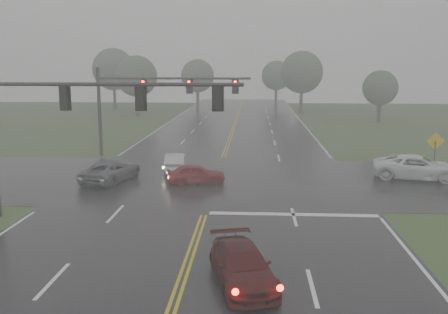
# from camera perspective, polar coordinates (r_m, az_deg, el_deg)

# --- Properties ---
(main_road) EXTENTS (18.00, 160.00, 0.02)m
(main_road) POSITION_cam_1_polar(r_m,az_deg,el_deg) (30.97, -1.21, -3.44)
(main_road) COLOR black
(main_road) RESTS_ON ground
(cross_street) EXTENTS (120.00, 14.00, 0.02)m
(cross_street) POSITION_cam_1_polar(r_m,az_deg,el_deg) (32.90, -0.93, -2.61)
(cross_street) COLOR black
(cross_street) RESTS_ON ground
(stop_bar) EXTENTS (8.50, 0.50, 0.01)m
(stop_bar) POSITION_cam_1_polar(r_m,az_deg,el_deg) (25.55, 7.93, -6.57)
(stop_bar) COLOR silver
(stop_bar) RESTS_ON ground
(sedan_maroon) EXTENTS (2.85, 4.75, 1.29)m
(sedan_maroon) POSITION_cam_1_polar(r_m,az_deg,el_deg) (17.80, 2.08, -14.27)
(sedan_maroon) COLOR #3F0C0B
(sedan_maroon) RESTS_ON ground
(sedan_red) EXTENTS (3.97, 2.30, 1.27)m
(sedan_red) POSITION_cam_1_polar(r_m,az_deg,el_deg) (31.83, -3.24, -3.07)
(sedan_red) COLOR maroon
(sedan_red) RESTS_ON ground
(sedan_silver) EXTENTS (1.67, 3.96, 1.27)m
(sedan_silver) POSITION_cam_1_polar(r_m,az_deg,el_deg) (35.71, -5.54, -1.61)
(sedan_silver) COLOR #B8BBC1
(sedan_silver) RESTS_ON ground
(car_grey) EXTENTS (3.38, 5.37, 1.38)m
(car_grey) POSITION_cam_1_polar(r_m,az_deg,el_deg) (33.21, -12.74, -2.75)
(car_grey) COLOR #4C4E52
(car_grey) RESTS_ON ground
(pickup_white) EXTENTS (6.13, 3.88, 1.58)m
(pickup_white) POSITION_cam_1_polar(r_m,az_deg,el_deg) (35.38, 21.17, -2.40)
(pickup_white) COLOR white
(pickup_white) RESTS_ON ground
(signal_gantry_near) EXTENTS (12.33, 0.33, 7.43)m
(signal_gantry_near) POSITION_cam_1_polar(r_m,az_deg,el_deg) (24.99, -17.58, 4.80)
(signal_gantry_near) COLOR black
(signal_gantry_near) RESTS_ON ground
(signal_gantry_far) EXTENTS (12.52, 0.37, 7.25)m
(signal_gantry_far) POSITION_cam_1_polar(r_m,az_deg,el_deg) (41.19, -8.99, 7.05)
(signal_gantry_far) COLOR black
(signal_gantry_far) RESTS_ON ground
(sign_diamond_east) EXTENTS (1.21, 0.19, 2.91)m
(sign_diamond_east) POSITION_cam_1_polar(r_m,az_deg,el_deg) (37.24, 22.98, 1.17)
(sign_diamond_east) COLOR black
(sign_diamond_east) RESTS_ON ground
(tree_nw_a) EXTENTS (6.03, 6.03, 8.85)m
(tree_nw_a) POSITION_cam_1_polar(r_m,az_deg,el_deg) (75.02, -9.97, 9.07)
(tree_nw_a) COLOR #312720
(tree_nw_a) RESTS_ON ground
(tree_ne_a) EXTENTS (6.56, 6.56, 9.63)m
(tree_ne_a) POSITION_cam_1_polar(r_m,az_deg,el_deg) (79.19, 8.88, 9.54)
(tree_ne_a) COLOR #312720
(tree_ne_a) RESTS_ON ground
(tree_n_mid) EXTENTS (5.78, 5.78, 8.48)m
(tree_n_mid) POSITION_cam_1_polar(r_m,az_deg,el_deg) (87.78, -3.04, 9.23)
(tree_n_mid) COLOR #312720
(tree_n_mid) RESTS_ON ground
(tree_e_near) EXTENTS (4.62, 4.62, 6.79)m
(tree_e_near) POSITION_cam_1_polar(r_m,az_deg,el_deg) (69.52, 17.42, 7.53)
(tree_e_near) COLOR #312720
(tree_e_near) RESTS_ON ground
(tree_nw_b) EXTENTS (6.99, 6.99, 10.27)m
(tree_nw_b) POSITION_cam_1_polar(r_m,az_deg,el_deg) (86.46, -12.51, 9.77)
(tree_nw_b) COLOR #312720
(tree_nw_b) RESTS_ON ground
(tree_n_far) EXTENTS (5.64, 5.64, 8.29)m
(tree_n_far) POSITION_cam_1_polar(r_m,az_deg,el_deg) (97.29, 5.99, 9.24)
(tree_n_far) COLOR #312720
(tree_n_far) RESTS_ON ground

